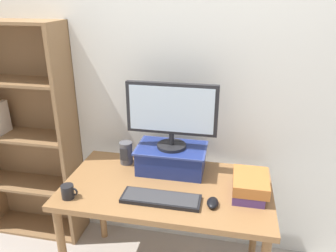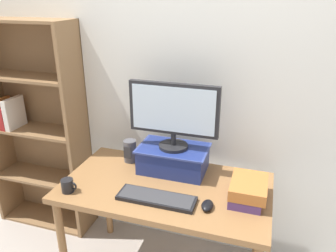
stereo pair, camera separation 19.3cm
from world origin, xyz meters
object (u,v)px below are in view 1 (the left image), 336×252
Objects in this scene: book_stack at (249,185)px; keyboard at (161,199)px; computer_monitor at (172,112)px; desk_speaker at (126,153)px; desk at (167,197)px; riser_box at (171,158)px; bookshelf_unit at (22,133)px; coffee_mug at (68,192)px; computer_mouse at (213,203)px.

keyboard is at bearing -161.46° from book_stack.
computer_monitor is 0.63m from book_stack.
computer_monitor reaches higher than desk_speaker.
desk is 0.26m from riser_box.
bookshelf_unit is at bearing 173.16° from desk_speaker.
desk is 0.19m from keyboard.
computer_monitor is 3.67× the size of desk_speaker.
bookshelf_unit is (-1.19, 0.32, 0.19)m from desk.
desk_speaker reaches higher than desk.
desk is 0.76× the size of bookshelf_unit.
bookshelf_unit is 3.72× the size of keyboard.
desk is at bearing -15.15° from bookshelf_unit.
keyboard is 4.53× the size of coffee_mug.
desk is 0.34m from computer_mouse.
keyboard is 0.53m from coffee_mug.
riser_box is 0.46m from computer_mouse.
coffee_mug is at bearing -171.44° from keyboard.
desk is 8.11× the size of desk_speaker.
keyboard is (0.01, -0.35, -0.08)m from riser_box.
book_stack is at bearing 13.50° from coffee_mug.
desk is 1.25m from bookshelf_unit.
desk is at bearing 152.15° from computer_mouse.
bookshelf_unit is 3.70× the size of riser_box.
riser_box is at bearing 130.88° from computer_mouse.
bookshelf_unit is 1.19m from riser_box.
desk is 0.52m from computer_monitor.
book_stack reaches higher than computer_mouse.
riser_box is 0.32m from desk_speaker.
keyboard is 1.63× the size of book_stack.
book_stack is 1.77× the size of desk_speaker.
computer_monitor is 0.76m from coffee_mug.
riser_box is 0.36m from keyboard.
coffee_mug reaches higher than computer_mouse.
computer_mouse is (0.30, -0.34, -0.39)m from computer_monitor.
computer_mouse reaches higher than desk.
desk_speaker is (-0.32, 0.03, -0.33)m from computer_monitor.
desk is 2.81× the size of keyboard.
keyboard is 0.29m from computer_mouse.
computer_monitor reaches higher than computer_mouse.
computer_mouse is at bearing -142.29° from book_stack.
bookshelf_unit is 0.87m from desk_speaker.
coffee_mug reaches higher than desk.
computer_mouse is 1.05× the size of coffee_mug.
desk_speaker reaches higher than coffee_mug.
book_stack reaches higher than keyboard.
keyboard is (0.01, -0.35, -0.39)m from computer_monitor.
riser_box is at bearing -4.95° from desk_speaker.
bookshelf_unit reaches higher than riser_box.
book_stack reaches higher than desk.
keyboard reaches higher than desk.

